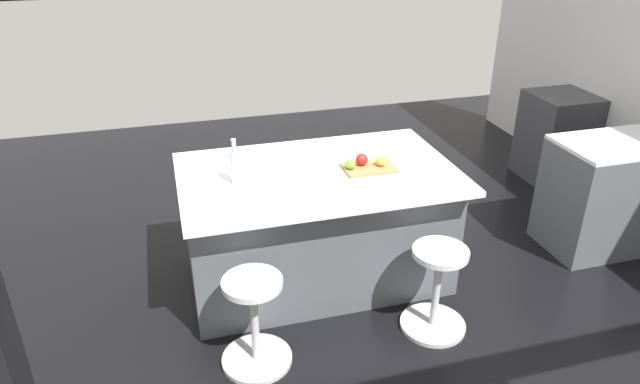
% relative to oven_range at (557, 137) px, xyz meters
% --- Properties ---
extents(ground_plane, '(7.74, 7.74, 0.00)m').
position_rel_oven_range_xyz_m(ground_plane, '(2.63, 1.15, -0.44)').
color(ground_plane, black).
extents(oven_range, '(0.60, 0.61, 0.89)m').
position_rel_oven_range_xyz_m(oven_range, '(0.00, 0.00, 0.00)').
color(oven_range, '#38383D').
rests_on(oven_range, ground_plane).
extents(kitchen_island, '(1.91, 1.20, 0.91)m').
position_rel_oven_range_xyz_m(kitchen_island, '(2.83, 1.07, 0.02)').
color(kitchen_island, '#4C5156').
rests_on(kitchen_island, ground_plane).
extents(stool_by_window, '(0.44, 0.44, 0.61)m').
position_rel_oven_range_xyz_m(stool_by_window, '(2.23, 1.85, -0.15)').
color(stool_by_window, '#B7B7BC').
rests_on(stool_by_window, ground_plane).
extents(stool_middle, '(0.44, 0.44, 0.61)m').
position_rel_oven_range_xyz_m(stool_middle, '(3.43, 1.85, -0.15)').
color(stool_middle, '#B7B7BC').
rests_on(stool_middle, ground_plane).
extents(cutting_board, '(0.36, 0.24, 0.02)m').
position_rel_oven_range_xyz_m(cutting_board, '(2.48, 1.18, 0.48)').
color(cutting_board, olive).
rests_on(cutting_board, kitchen_island).
extents(apple_red, '(0.09, 0.09, 0.09)m').
position_rel_oven_range_xyz_m(apple_red, '(2.52, 1.15, 0.53)').
color(apple_red, red).
rests_on(apple_red, cutting_board).
extents(apple_green, '(0.07, 0.07, 0.07)m').
position_rel_oven_range_xyz_m(apple_green, '(2.61, 1.19, 0.52)').
color(apple_green, '#609E2D').
rests_on(apple_green, cutting_board).
extents(apple_yellow, '(0.07, 0.07, 0.07)m').
position_rel_oven_range_xyz_m(apple_yellow, '(2.39, 1.20, 0.52)').
color(apple_yellow, gold).
rests_on(apple_yellow, cutting_board).
extents(water_bottle, '(0.06, 0.06, 0.31)m').
position_rel_oven_range_xyz_m(water_bottle, '(3.40, 1.16, 0.59)').
color(water_bottle, silver).
rests_on(water_bottle, kitchen_island).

